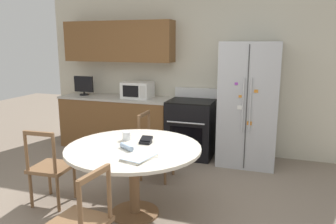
# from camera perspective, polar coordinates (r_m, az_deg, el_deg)

# --- Properties ---
(ground_plane) EXTENTS (14.00, 14.00, 0.00)m
(ground_plane) POSITION_cam_1_polar(r_m,az_deg,el_deg) (3.58, -8.14, -18.69)
(ground_plane) COLOR gray
(back_wall) EXTENTS (5.20, 0.44, 2.60)m
(back_wall) POSITION_cam_1_polar(r_m,az_deg,el_deg) (5.62, 0.70, 8.05)
(back_wall) COLOR beige
(back_wall) RESTS_ON ground_plane
(kitchen_counter) EXTENTS (1.98, 0.64, 0.90)m
(kitchen_counter) POSITION_cam_1_polar(r_m,az_deg,el_deg) (5.84, -8.84, -1.72)
(kitchen_counter) COLOR brown
(kitchen_counter) RESTS_ON ground_plane
(refrigerator) EXTENTS (0.84, 0.74, 1.84)m
(refrigerator) POSITION_cam_1_polar(r_m,az_deg,el_deg) (5.05, 13.91, 1.35)
(refrigerator) COLOR #B2B5BA
(refrigerator) RESTS_ON ground_plane
(oven_range) EXTENTS (0.72, 0.68, 1.08)m
(oven_range) POSITION_cam_1_polar(r_m,az_deg,el_deg) (5.33, 4.07, -2.73)
(oven_range) COLOR black
(oven_range) RESTS_ON ground_plane
(microwave) EXTENTS (0.48, 0.37, 0.27)m
(microwave) POSITION_cam_1_polar(r_m,az_deg,el_deg) (5.59, -5.34, 3.86)
(microwave) COLOR white
(microwave) RESTS_ON kitchen_counter
(countertop_tv) EXTENTS (0.36, 0.16, 0.34)m
(countertop_tv) POSITION_cam_1_polar(r_m,az_deg,el_deg) (6.05, -14.46, 4.58)
(countertop_tv) COLOR black
(countertop_tv) RESTS_ON kitchen_counter
(dining_table) EXTENTS (1.41, 1.41, 0.76)m
(dining_table) POSITION_cam_1_polar(r_m,az_deg,el_deg) (3.47, -5.98, -7.88)
(dining_table) COLOR beige
(dining_table) RESTS_ON ground_plane
(dining_chair_far) EXTENTS (0.42, 0.42, 0.90)m
(dining_chair_far) POSITION_cam_1_polar(r_m,az_deg,el_deg) (4.46, -2.24, -6.14)
(dining_chair_far) COLOR brown
(dining_chair_far) RESTS_ON ground_plane
(dining_chair_left) EXTENTS (0.45, 0.45, 0.90)m
(dining_chair_left) POSITION_cam_1_polar(r_m,az_deg,el_deg) (3.97, -19.77, -9.15)
(dining_chair_left) COLOR brown
(dining_chair_left) RESTS_ON ground_plane
(candle_glass) EXTENTS (0.09, 0.09, 0.09)m
(candle_glass) POSITION_cam_1_polar(r_m,az_deg,el_deg) (3.66, -7.24, -4.25)
(candle_glass) COLOR silver
(candle_glass) RESTS_ON dining_table
(folded_napkin) EXTENTS (0.19, 0.15, 0.05)m
(folded_napkin) POSITION_cam_1_polar(r_m,az_deg,el_deg) (3.35, -7.22, -6.05)
(folded_napkin) COLOR #A3BCDB
(folded_napkin) RESTS_ON dining_table
(wallet) EXTENTS (0.13, 0.13, 0.07)m
(wallet) POSITION_cam_1_polar(r_m,az_deg,el_deg) (3.53, -3.85, -5.00)
(wallet) COLOR black
(wallet) RESTS_ON dining_table
(mail_stack) EXTENTS (0.32, 0.36, 0.02)m
(mail_stack) POSITION_cam_1_polar(r_m,az_deg,el_deg) (3.09, -5.05, -7.86)
(mail_stack) COLOR white
(mail_stack) RESTS_ON dining_table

